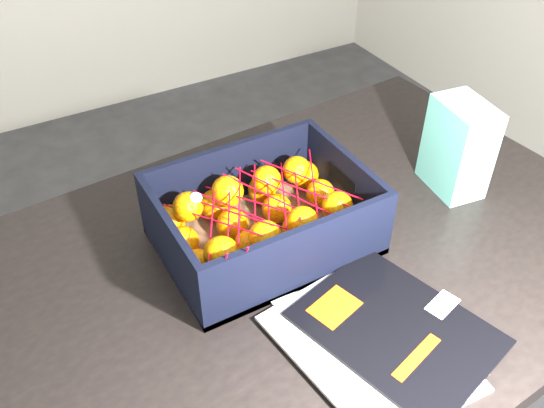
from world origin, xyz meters
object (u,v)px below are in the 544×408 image
produce_crate (264,223)px  magazine_stack (379,338)px  table (303,292)px  retail_carton (458,147)px

produce_crate → magazine_stack: bearing=-80.9°
table → retail_carton: bearing=3.7°
table → retail_carton: size_ratio=6.81×
magazine_stack → retail_carton: (0.36, 0.24, 0.08)m
magazine_stack → retail_carton: retail_carton is taller
magazine_stack → retail_carton: size_ratio=1.76×
produce_crate → retail_carton: bearing=-5.5°
magazine_stack → produce_crate: produce_crate is taller
magazine_stack → produce_crate: size_ratio=0.92×
table → retail_carton: retail_carton is taller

